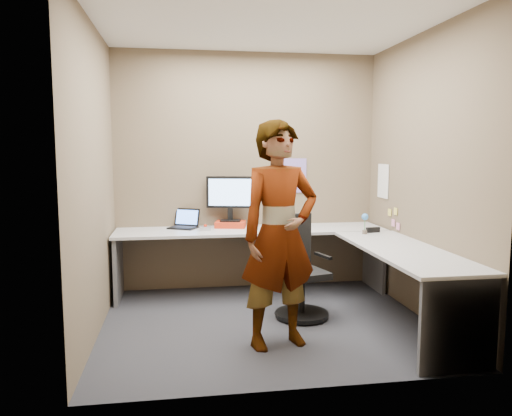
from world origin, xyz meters
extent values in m
plane|color=#232328|center=(0.00, 0.00, 0.00)|extent=(3.00, 3.00, 0.00)
plane|color=brown|center=(0.00, 1.30, 1.35)|extent=(3.00, 0.00, 3.00)
plane|color=brown|center=(1.50, 0.00, 1.35)|extent=(0.00, 2.70, 2.70)
plane|color=brown|center=(-1.50, 0.00, 1.35)|extent=(0.00, 2.70, 2.70)
plane|color=white|center=(0.00, 0.00, 2.70)|extent=(3.00, 3.00, 0.00)
cube|color=beige|center=(0.00, 0.98, 0.71)|extent=(2.96, 0.65, 0.03)
cube|color=beige|center=(1.18, -0.32, 0.71)|extent=(0.65, 1.91, 0.03)
cube|color=#59595B|center=(-1.44, 0.98, 0.35)|extent=(0.04, 0.60, 0.70)
cube|color=#59595B|center=(1.44, 0.98, 0.35)|extent=(0.04, 0.60, 0.70)
cube|color=#59595B|center=(1.18, -1.24, 0.35)|extent=(0.60, 0.04, 0.70)
cube|color=#B92C12|center=(-0.21, 1.14, 0.76)|extent=(0.38, 0.31, 0.07)
cube|color=black|center=(-0.21, 1.14, 0.81)|extent=(0.25, 0.20, 0.02)
cube|color=black|center=(-0.21, 1.16, 0.88)|extent=(0.06, 0.06, 0.13)
cube|color=black|center=(-0.21, 1.16, 1.13)|extent=(0.53, 0.15, 0.36)
cube|color=#8BB6F0|center=(-0.22, 1.14, 1.13)|extent=(0.47, 0.11, 0.30)
cube|color=black|center=(-0.74, 1.13, 0.74)|extent=(0.36, 0.33, 0.02)
cube|color=black|center=(-0.69, 1.22, 0.84)|extent=(0.29, 0.19, 0.19)
cube|color=#4D83F5|center=(-0.69, 1.22, 0.84)|extent=(0.25, 0.16, 0.16)
cube|color=#B7B7BC|center=(-0.51, 0.95, 0.75)|extent=(0.12, 0.08, 0.04)
sphere|color=red|center=(-0.51, 0.94, 0.78)|extent=(0.04, 0.04, 0.04)
cone|color=white|center=(0.11, 0.75, 0.76)|extent=(0.10, 0.10, 0.06)
cube|color=black|center=(1.24, 0.55, 0.76)|extent=(0.15, 0.06, 0.05)
cylinder|color=brown|center=(1.12, 0.47, 0.75)|extent=(0.05, 0.05, 0.04)
cylinder|color=#338C3F|center=(1.12, 0.47, 0.84)|extent=(0.01, 0.01, 0.14)
sphere|color=#3F8ADF|center=(1.12, 0.47, 0.91)|extent=(0.07, 0.07, 0.07)
cube|color=#846BB7|center=(0.55, 1.29, 1.30)|extent=(0.30, 0.01, 0.40)
cube|color=white|center=(1.49, 0.90, 1.25)|extent=(0.01, 0.28, 0.38)
cube|color=#F2E059|center=(1.49, 0.55, 0.95)|extent=(0.01, 0.07, 0.07)
cube|color=pink|center=(1.49, 0.60, 0.82)|extent=(0.01, 0.07, 0.07)
cube|color=pink|center=(1.49, 0.48, 0.80)|extent=(0.01, 0.07, 0.07)
cube|color=#F2E059|center=(1.49, 0.70, 0.92)|extent=(0.01, 0.07, 0.07)
cylinder|color=black|center=(0.36, 0.09, 0.04)|extent=(0.51, 0.51, 0.04)
cylinder|color=black|center=(0.36, 0.09, 0.24)|extent=(0.05, 0.05, 0.37)
cube|color=black|center=(0.36, 0.09, 0.43)|extent=(0.52, 0.52, 0.06)
cube|color=black|center=(0.31, 0.29, 0.73)|extent=(0.40, 0.15, 0.50)
cube|color=black|center=(0.14, 0.03, 0.58)|extent=(0.11, 0.27, 0.03)
cube|color=black|center=(0.58, 0.16, 0.58)|extent=(0.11, 0.27, 0.03)
imported|color=#999399|center=(0.01, -0.52, 0.92)|extent=(0.77, 0.61, 1.84)
camera|label=1|loc=(-0.79, -4.41, 1.61)|focal=35.00mm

